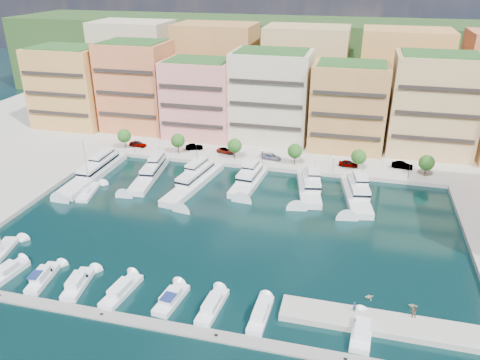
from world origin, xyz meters
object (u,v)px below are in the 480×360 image
Objects in this scene: car_0 at (138,144)px; person_0 at (354,306)px; cruiser_4 at (171,300)px; car_3 at (271,157)px; tree_5 at (427,163)px; sailboat_2 at (88,193)px; lamppost_3 at (333,161)px; yacht_2 at (195,180)px; tender_1 at (369,296)px; cruiser_0 at (9,272)px; cruiser_3 at (121,291)px; cruiser_8 at (362,332)px; tender_3 at (413,306)px; lamppost_4 at (409,168)px; yacht_3 at (249,179)px; tree_3 at (295,151)px; lamppost_1 at (196,149)px; yacht_4 at (309,187)px; cruiser_5 at (212,307)px; car_5 at (402,165)px; yacht_1 at (151,173)px; cruiser_1 at (43,278)px; person_1 at (414,312)px; car_2 at (226,151)px; cruiser_6 at (260,315)px; tree_0 at (124,136)px; lamppost_0 at (134,143)px; car_1 at (194,147)px; tree_4 at (359,157)px; yacht_0 at (96,171)px; yacht_5 at (356,193)px; car_4 at (348,164)px; tree_1 at (178,141)px.

car_0 is 83.87m from person_0.
cruiser_4 is 1.47× the size of car_3.
sailboat_2 is (-75.99, -26.73, -4.43)m from tree_5.
lamppost_3 is at bearing 24.35° from sailboat_2.
yacht_2 reaches higher than tender_1.
cruiser_3 is at bearing -0.06° from cruiser_0.
cruiser_0 and cruiser_8 have the same top height.
cruiser_4 is 37.49m from tender_3.
cruiser_3 is at bearing -52.05° from sailboat_2.
yacht_3 reaches higher than lamppost_4.
lamppost_1 is (-26.00, -2.30, -0.92)m from tree_3.
yacht_4 is 46.37m from cruiser_5.
cruiser_4 is (-16.32, -45.37, -0.52)m from yacht_4.
yacht_3 is at bearing -163.37° from tree_5.
car_5 is at bearing 81.78° from cruiser_8.
yacht_3 is 2.36× the size of cruiser_0.
cruiser_1 is (0.01, -43.77, -0.52)m from yacht_1.
person_1 is (69.19, -26.77, 1.68)m from sailboat_2.
yacht_4 is at bearing -102.06° from car_0.
car_2 is at bearing 71.12° from cruiser_0.
person_1 reaches higher than cruiser_5.
cruiser_6 is at bearing -59.44° from yacht_2.
lamppost_1 is 0.86× the size of car_0.
cruiser_0 is at bearing -83.77° from sailboat_2.
tree_0 is at bearing 109.45° from car_2.
cruiser_6 is at bearing -33.56° from sailboat_2.
car_5 is at bearing 8.82° from tree_3.
yacht_2 is at bearing -164.72° from lamppost_4.
yacht_4 is 2.11× the size of cruiser_5.
lamppost_3 is 0.57× the size of cruiser_0.
sailboat_2 reaches higher than tree_5.
lamppost_0 is at bearing -178.27° from tree_5.
yacht_3 is 46.64m from tender_1.
lamppost_3 is 0.53× the size of cruiser_4.
lamppost_1 is at bearing 0.00° from lamppost_0.
cruiser_1 is 1.07× the size of cruiser_4.
yacht_2 is 5.15× the size of car_0.
car_5 is at bearing 3.20° from tree_0.
car_1 is (-17.81, 62.09, 1.23)m from cruiser_4.
car_5 is 2.98× the size of person_0.
car_2 is (-8.50, 61.65, 1.13)m from cruiser_4.
cruiser_0 is (-56.57, -58.08, -4.20)m from tree_4.
yacht_0 is at bearing -165.25° from tree_4.
car_5 reaches higher than tender_3.
cruiser_6 is (-12.81, -44.64, -0.66)m from yacht_5.
cruiser_4 is 60.37m from car_3.
yacht_5 reaches higher than tender_3.
tree_0 is at bearing 98.53° from sailboat_2.
cruiser_0 is at bearing 141.14° from car_4.
tree_1 is at bearing 21.49° from tender_1.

